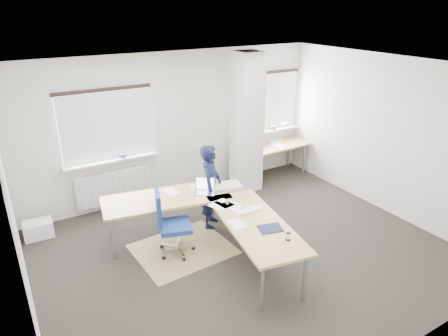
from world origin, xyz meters
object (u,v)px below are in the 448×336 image
desk_side (277,146)px  person (211,186)px  task_chair (173,236)px  desk_main (211,210)px

desk_side → person: size_ratio=0.97×
person → task_chair: bearing=155.6°
desk_side → task_chair: (-3.21, -1.62, -0.39)m
desk_side → task_chair: bearing=-155.6°
task_chair → person: size_ratio=0.72×
desk_main → person: person is taller
desk_side → task_chair: desk_side is taller
desk_main → person: size_ratio=2.03×
desk_main → task_chair: size_ratio=2.80×
task_chair → desk_side: bearing=44.2°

